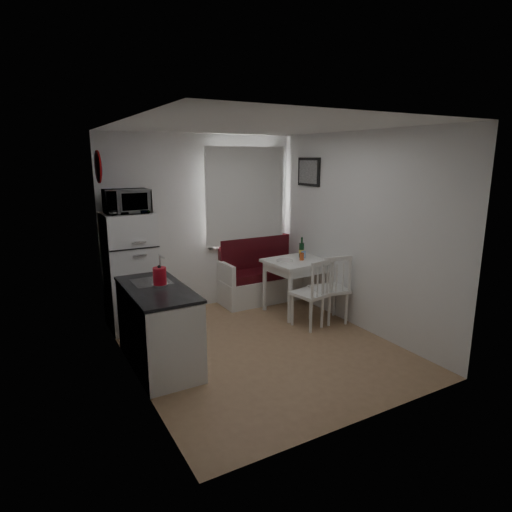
# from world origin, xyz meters

# --- Properties ---
(floor) EXTENTS (3.00, 3.50, 0.02)m
(floor) POSITION_xyz_m (0.00, 0.00, 0.00)
(floor) COLOR #A27B56
(floor) RESTS_ON ground
(ceiling) EXTENTS (3.00, 3.50, 0.02)m
(ceiling) POSITION_xyz_m (0.00, 0.00, 2.60)
(ceiling) COLOR white
(ceiling) RESTS_ON wall_back
(wall_back) EXTENTS (3.00, 0.02, 2.60)m
(wall_back) POSITION_xyz_m (0.00, 1.75, 1.30)
(wall_back) COLOR white
(wall_back) RESTS_ON floor
(wall_front) EXTENTS (3.00, 0.02, 2.60)m
(wall_front) POSITION_xyz_m (0.00, -1.75, 1.30)
(wall_front) COLOR white
(wall_front) RESTS_ON floor
(wall_left) EXTENTS (0.02, 3.50, 2.60)m
(wall_left) POSITION_xyz_m (-1.50, 0.00, 1.30)
(wall_left) COLOR white
(wall_left) RESTS_ON floor
(wall_right) EXTENTS (0.02, 3.50, 2.60)m
(wall_right) POSITION_xyz_m (1.50, 0.00, 1.30)
(wall_right) COLOR white
(wall_right) RESTS_ON floor
(window) EXTENTS (1.22, 0.06, 1.47)m
(window) POSITION_xyz_m (0.70, 1.72, 1.62)
(window) COLOR white
(window) RESTS_ON wall_back
(curtain) EXTENTS (1.35, 0.02, 1.50)m
(curtain) POSITION_xyz_m (0.70, 1.65, 1.68)
(curtain) COLOR white
(curtain) RESTS_ON wall_back
(kitchen_counter) EXTENTS (0.62, 1.32, 1.16)m
(kitchen_counter) POSITION_xyz_m (-1.20, 0.16, 0.46)
(kitchen_counter) COLOR white
(kitchen_counter) RESTS_ON floor
(wall_sign) EXTENTS (0.03, 0.40, 0.40)m
(wall_sign) POSITION_xyz_m (-1.47, 1.45, 2.15)
(wall_sign) COLOR navy
(wall_sign) RESTS_ON wall_left
(picture_frame) EXTENTS (0.04, 0.52, 0.42)m
(picture_frame) POSITION_xyz_m (1.48, 1.10, 2.05)
(picture_frame) COLOR black
(picture_frame) RESTS_ON wall_right
(bench) EXTENTS (1.42, 0.55, 1.01)m
(bench) POSITION_xyz_m (0.92, 1.51, 0.34)
(bench) COLOR white
(bench) RESTS_ON floor
(dining_table) EXTENTS (1.11, 0.82, 0.79)m
(dining_table) POSITION_xyz_m (1.20, 0.82, 0.70)
(dining_table) COLOR white
(dining_table) RESTS_ON floor
(chair_left) EXTENTS (0.52, 0.51, 0.51)m
(chair_left) POSITION_xyz_m (0.95, 0.15, 0.59)
(chair_left) COLOR white
(chair_left) RESTS_ON floor
(chair_right) EXTENTS (0.53, 0.52, 0.53)m
(chair_right) POSITION_xyz_m (1.25, 0.15, 0.61)
(chair_right) COLOR white
(chair_right) RESTS_ON floor
(fridge) EXTENTS (0.63, 0.63, 1.57)m
(fridge) POSITION_xyz_m (-1.18, 1.40, 0.78)
(fridge) COLOR white
(fridge) RESTS_ON floor
(microwave) EXTENTS (0.55, 0.37, 0.31)m
(microwave) POSITION_xyz_m (-1.18, 1.35, 1.72)
(microwave) COLOR white
(microwave) RESTS_ON fridge
(kettle) EXTENTS (0.17, 0.17, 0.23)m
(kettle) POSITION_xyz_m (-1.15, 0.17, 1.01)
(kettle) COLOR red
(kettle) RESTS_ON kitchen_counter
(wine_bottle) EXTENTS (0.08, 0.08, 0.31)m
(wine_bottle) POSITION_xyz_m (1.25, 0.92, 0.95)
(wine_bottle) COLOR #133D20
(wine_bottle) RESTS_ON dining_table
(drinking_glass_orange) EXTENTS (0.06, 0.06, 0.11)m
(drinking_glass_orange) POSITION_xyz_m (1.15, 0.77, 0.85)
(drinking_glass_orange) COLOR #D35623
(drinking_glass_orange) RESTS_ON dining_table
(drinking_glass_blue) EXTENTS (0.06, 0.06, 0.11)m
(drinking_glass_blue) POSITION_xyz_m (1.25, 0.87, 0.85)
(drinking_glass_blue) COLOR #8DB7F0
(drinking_glass_blue) RESTS_ON dining_table
(plate) EXTENTS (0.24, 0.24, 0.02)m
(plate) POSITION_xyz_m (0.90, 0.84, 0.80)
(plate) COLOR white
(plate) RESTS_ON dining_table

